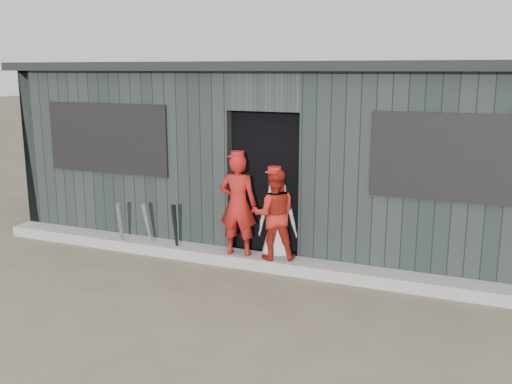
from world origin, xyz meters
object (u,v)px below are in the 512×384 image
at_px(bat_left, 121,227).
at_px(bat_mid, 148,228).
at_px(player_red_right, 274,214).
at_px(dugout, 299,152).
at_px(bat_right, 176,231).
at_px(player_red_left, 238,205).
at_px(player_grey_back, 277,223).

bearing_deg(bat_left, bat_mid, 16.22).
relative_size(bat_mid, player_red_right, 0.63).
bearing_deg(bat_left, dugout, 43.25).
xyz_separation_m(bat_mid, player_red_right, (1.85, 0.06, 0.37)).
distance_m(bat_left, bat_mid, 0.39).
height_order(bat_right, player_red_right, player_red_right).
xyz_separation_m(player_red_left, player_red_right, (0.49, 0.03, -0.09)).
bearing_deg(dugout, bat_right, -123.06).
xyz_separation_m(bat_mid, player_red_left, (1.36, 0.03, 0.45)).
bearing_deg(player_red_left, player_grey_back, -156.85).
bearing_deg(player_red_left, bat_right, -6.08).
bearing_deg(player_grey_back, player_red_left, 21.60).
distance_m(bat_left, player_grey_back, 2.23).
height_order(player_red_right, player_grey_back, player_red_right).
distance_m(bat_right, player_red_left, 1.01).
bearing_deg(bat_mid, bat_left, -163.78).
distance_m(bat_left, player_red_right, 2.26).
height_order(player_red_left, player_grey_back, player_red_left).
relative_size(bat_right, player_red_right, 0.66).
bearing_deg(bat_left, bat_right, 6.30).
bearing_deg(bat_right, player_red_left, 3.10).
xyz_separation_m(bat_left, player_red_right, (2.23, 0.17, 0.37)).
bearing_deg(player_red_right, player_grey_back, -100.51).
relative_size(bat_right, player_red_left, 0.58).
distance_m(bat_mid, player_grey_back, 1.84).
height_order(bat_right, player_red_left, player_red_left).
xyz_separation_m(bat_left, bat_right, (0.83, 0.09, 0.01)).
xyz_separation_m(bat_left, bat_mid, (0.38, 0.11, -0.00)).
bearing_deg(player_grey_back, bat_left, 0.16).
height_order(bat_right, dugout, dugout).
distance_m(player_red_left, player_grey_back, 0.59).
bearing_deg(bat_right, bat_mid, 177.65).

